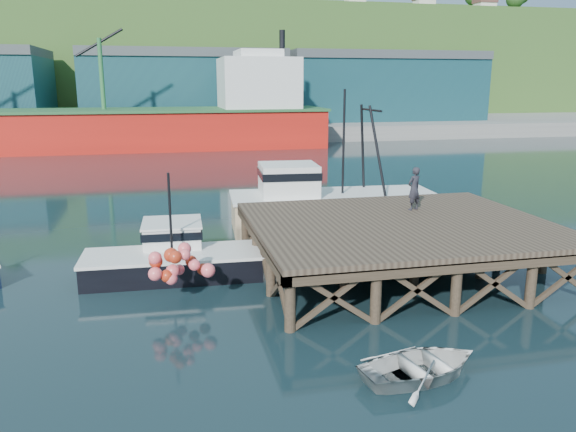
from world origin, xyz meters
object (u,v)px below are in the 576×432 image
object	(u,v)px
trawler	(329,201)
dinghy	(422,365)
boat_black	(173,256)
dockworker	(414,189)

from	to	relation	value
trawler	dinghy	size ratio (longest dim) A/B	3.26
boat_black	trawler	bearing A→B (deg)	37.21
trawler	dinghy	distance (m)	15.88
dockworker	boat_black	bearing A→B (deg)	-22.31
boat_black	dockworker	distance (m)	10.81
boat_black	dinghy	bearing A→B (deg)	-55.63
trawler	dockworker	xyz separation A→B (m)	(2.19, -5.58, 1.58)
trawler	dockworker	world-z (taller)	trawler
boat_black	dockworker	size ratio (longest dim) A/B	3.72
boat_black	dinghy	size ratio (longest dim) A/B	2.08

